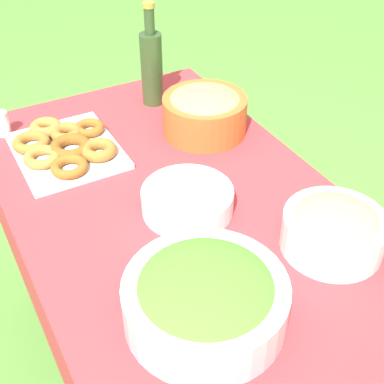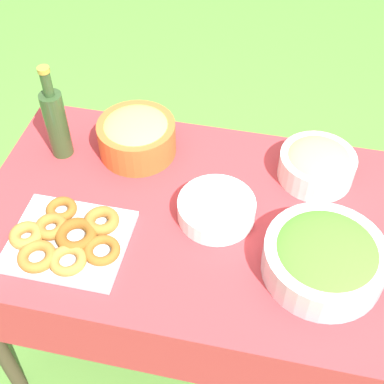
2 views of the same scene
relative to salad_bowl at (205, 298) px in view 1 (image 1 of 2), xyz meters
The scene contains 9 objects.
ground_plane 0.90m from the salad_bowl, 19.00° to the right, with size 14.00×14.00×0.00m, color #568C38.
picnic_table 0.40m from the salad_bowl, 19.00° to the right, with size 1.34×0.79×0.76m.
salad_bowl is the anchor object (origin of this frame).
pasta_bowl 0.35m from the salad_bowl, 83.69° to the right, with size 0.23×0.23×0.11m.
donut_platter 0.70m from the salad_bowl, ahead, with size 0.34×0.31×0.05m.
plate_stack 0.34m from the salad_bowl, 22.27° to the right, with size 0.23×0.23×0.06m.
olive_oil_bottle 0.90m from the salad_bowl, 18.78° to the right, with size 0.07×0.07×0.33m.
fruit_bowl 0.70m from the salad_bowl, 29.53° to the right, with size 0.25×0.25×0.13m.
salt_shaker 0.90m from the salad_bowl, 12.02° to the left, with size 0.04×0.04×0.08m.
Camera 1 is at (-0.93, 0.47, 1.61)m, focal length 50.00 mm.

